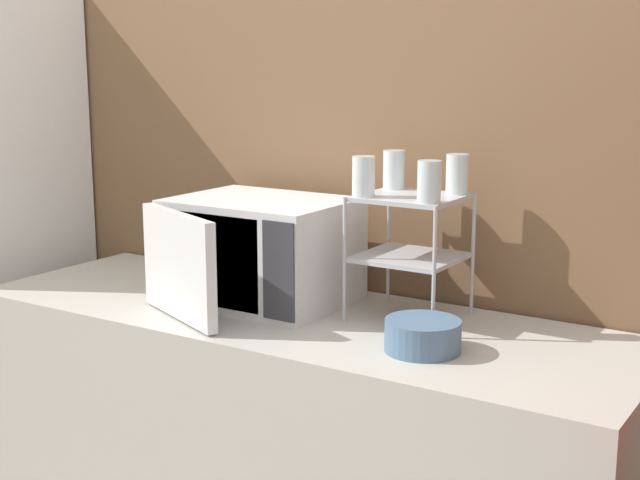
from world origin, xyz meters
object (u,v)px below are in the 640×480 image
object	(u,v)px
glass_front_left	(364,177)
bowl	(423,336)
microwave	(257,251)
glass_front_right	(429,182)
glass_back_left	(394,170)
glass_back_right	(457,174)
dish_rack	(410,230)

from	to	relation	value
glass_front_left	bowl	world-z (taller)	glass_front_left
microwave	glass_front_left	size ratio (longest dim) A/B	5.17
glass_front_right	glass_back_left	bearing A→B (deg)	137.65
glass_back_right	glass_front_right	size ratio (longest dim) A/B	1.00
dish_rack	glass_back_right	bearing A→B (deg)	43.90
bowl	microwave	bearing A→B (deg)	166.13
bowl	dish_rack	bearing A→B (deg)	123.69
glass_back_right	glass_back_left	distance (m)	0.19
microwave	bowl	world-z (taller)	microwave
glass_front_right	glass_back_right	bearing A→B (deg)	90.92
glass_front_left	glass_front_right	world-z (taller)	same
microwave	glass_back_left	bearing A→B (deg)	25.97
glass_front_left	glass_front_right	bearing A→B (deg)	-0.08
dish_rack	glass_back_left	bearing A→B (deg)	138.80
glass_front_left	bowl	distance (m)	0.46
bowl	glass_back_right	bearing A→B (deg)	101.28
glass_back_left	bowl	xyz separation A→B (m)	(0.25, -0.32, -0.36)
microwave	glass_back_left	xyz separation A→B (m)	(0.35, 0.17, 0.24)
glass_front_left	bowl	xyz separation A→B (m)	(0.25, -0.15, -0.36)
glass_front_left	glass_back_left	size ratio (longest dim) A/B	1.00
microwave	glass_back_right	xyz separation A→B (m)	(0.54, 0.18, 0.24)
microwave	dish_rack	size ratio (longest dim) A/B	1.64
glass_back_left	microwave	bearing A→B (deg)	-154.03
glass_front_left	glass_back_right	xyz separation A→B (m)	(0.19, 0.18, 0.00)
dish_rack	microwave	bearing A→B (deg)	-169.08
glass_front_left	glass_back_left	xyz separation A→B (m)	(-0.00, 0.18, 0.00)
microwave	glass_front_right	bearing A→B (deg)	-0.42
bowl	glass_front_left	bearing A→B (deg)	149.94
glass_front_left	glass_back_right	distance (m)	0.26
glass_back_right	bowl	distance (m)	0.49
dish_rack	bowl	size ratio (longest dim) A/B	1.82
glass_back_right	glass_front_right	world-z (taller)	same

